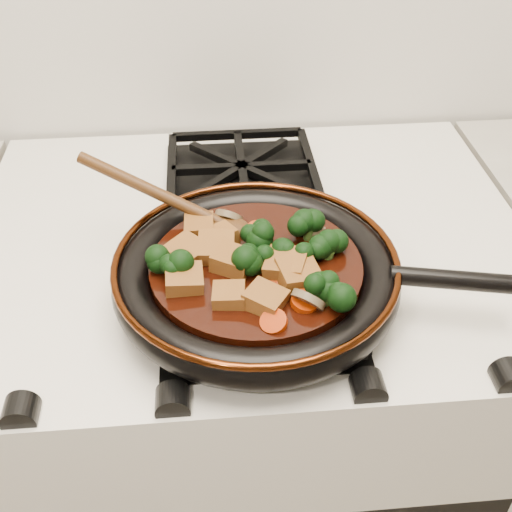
{
  "coord_description": "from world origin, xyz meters",
  "views": [
    {
      "loc": [
        -0.05,
        0.99,
        1.42
      ],
      "look_at": [
        -0.0,
        1.56,
        0.97
      ],
      "focal_mm": 45.0,
      "sensor_mm": 36.0,
      "label": 1
    }
  ],
  "objects": [
    {
      "name": "stove",
      "position": [
        0.0,
        1.69,
        0.45
      ],
      "size": [
        0.76,
        0.6,
        0.9
      ],
      "primitive_type": "cube",
      "color": "silver",
      "rests_on": "ground"
    },
    {
      "name": "burner_grate_front",
      "position": [
        0.0,
        1.55,
        0.91
      ],
      "size": [
        0.23,
        0.23,
        0.03
      ],
      "primitive_type": null,
      "color": "black",
      "rests_on": "stove"
    },
    {
      "name": "burner_grate_back",
      "position": [
        0.0,
        1.83,
        0.91
      ],
      "size": [
        0.23,
        0.23,
        0.03
      ],
      "primitive_type": null,
      "color": "black",
      "rests_on": "stove"
    },
    {
      "name": "skillet",
      "position": [
        -0.0,
        1.56,
        0.94
      ],
      "size": [
        0.45,
        0.33,
        0.05
      ],
      "rotation": [
        0.0,
        0.0,
        -0.21
      ],
      "color": "black",
      "rests_on": "burner_grate_front"
    },
    {
      "name": "braising_sauce",
      "position": [
        -0.0,
        1.56,
        0.95
      ],
      "size": [
        0.24,
        0.24,
        0.02
      ],
      "primitive_type": "cylinder",
      "color": "black",
      "rests_on": "skillet"
    },
    {
      "name": "tofu_cube_0",
      "position": [
        -0.04,
        1.6,
        0.97
      ],
      "size": [
        0.05,
        0.05,
        0.03
      ],
      "primitive_type": "cube",
      "rotation": [
        -0.1,
        -0.08,
        0.51
      ],
      "color": "brown",
      "rests_on": "braising_sauce"
    },
    {
      "name": "tofu_cube_1",
      "position": [
        0.03,
        1.54,
        0.97
      ],
      "size": [
        0.06,
        0.06,
        0.03
      ],
      "primitive_type": "cube",
      "rotation": [
        -0.12,
        -0.06,
        1.23
      ],
      "color": "brown",
      "rests_on": "braising_sauce"
    },
    {
      "name": "tofu_cube_2",
      "position": [
        0.04,
        1.52,
        0.97
      ],
      "size": [
        0.05,
        0.05,
        0.03
      ],
      "primitive_type": "cube",
      "rotation": [
        0.12,
        -0.09,
        1.78
      ],
      "color": "brown",
      "rests_on": "braising_sauce"
    },
    {
      "name": "tofu_cube_3",
      "position": [
        -0.08,
        1.53,
        0.97
      ],
      "size": [
        0.04,
        0.04,
        0.03
      ],
      "primitive_type": "cube",
      "rotation": [
        0.08,
        0.07,
        0.04
      ],
      "color": "brown",
      "rests_on": "braising_sauce"
    },
    {
      "name": "tofu_cube_4",
      "position": [
        -0.08,
        1.57,
        0.97
      ],
      "size": [
        0.06,
        0.06,
        0.03
      ],
      "primitive_type": "cube",
      "rotation": [
        0.07,
        -0.04,
        0.8
      ],
      "color": "brown",
      "rests_on": "braising_sauce"
    },
    {
      "name": "tofu_cube_5",
      "position": [
        -0.07,
        1.62,
        0.97
      ],
      "size": [
        0.04,
        0.04,
        0.02
      ],
      "primitive_type": "cube",
      "rotation": [
        -0.06,
        -0.06,
        1.54
      ],
      "color": "brown",
      "rests_on": "braising_sauce"
    },
    {
      "name": "tofu_cube_6",
      "position": [
        -0.04,
        1.5,
        0.97
      ],
      "size": [
        0.04,
        0.04,
        0.02
      ],
      "primitive_type": "cube",
      "rotation": [
        -0.03,
        0.05,
        3.04
      ],
      "color": "brown",
      "rests_on": "braising_sauce"
    },
    {
      "name": "tofu_cube_7",
      "position": [
        -0.03,
        1.55,
        0.97
      ],
      "size": [
        0.06,
        0.05,
        0.03
      ],
      "primitive_type": "cube",
      "rotation": [
        0.02,
        -0.05,
        2.65
      ],
      "color": "brown",
      "rests_on": "braising_sauce"
    },
    {
      "name": "tofu_cube_8",
      "position": [
        -0.05,
        1.58,
        0.97
      ],
      "size": [
        0.05,
        0.05,
        0.03
      ],
      "primitive_type": "cube",
      "rotation": [
        -0.09,
        -0.01,
        3.06
      ],
      "color": "brown",
      "rests_on": "braising_sauce"
    },
    {
      "name": "tofu_cube_9",
      "position": [
        0.0,
        1.49,
        0.97
      ],
      "size": [
        0.06,
        0.05,
        0.03
      ],
      "primitive_type": "cube",
      "rotation": [
        0.11,
        0.04,
        0.98
      ],
      "color": "brown",
      "rests_on": "braising_sauce"
    },
    {
      "name": "broccoli_floret_0",
      "position": [
        0.04,
        1.55,
        0.97
      ],
      "size": [
        0.08,
        0.07,
        0.06
      ],
      "primitive_type": null,
      "rotation": [
        0.23,
        0.04,
        1.86
      ],
      "color": "black",
      "rests_on": "braising_sauce"
    },
    {
      "name": "broccoli_floret_1",
      "position": [
        -0.0,
        1.59,
        0.97
      ],
      "size": [
        0.09,
        0.09,
        0.07
      ],
      "primitive_type": null,
      "rotation": [
        -0.22,
        -0.05,
        0.95
      ],
      "color": "black",
      "rests_on": "braising_sauce"
    },
    {
      "name": "broccoli_floret_2",
      "position": [
        0.06,
        1.6,
        0.97
      ],
      "size": [
        0.07,
        0.07,
        0.06
      ],
      "primitive_type": null,
      "rotation": [
        0.02,
        -0.07,
        1.7
      ],
      "color": "black",
      "rests_on": "braising_sauce"
    },
    {
      "name": "broccoli_floret_3",
      "position": [
        -0.0,
        1.54,
        0.97
      ],
      "size": [
        0.08,
        0.09,
        0.07
      ],
      "primitive_type": null,
      "rotation": [
        0.08,
        0.23,
        1.94
      ],
      "color": "black",
      "rests_on": "braising_sauce"
    },
    {
      "name": "broccoli_floret_4",
      "position": [
        0.06,
        1.48,
        0.97
      ],
      "size": [
        0.09,
        0.08,
        0.08
      ],
      "primitive_type": null,
      "rotation": [
        0.19,
        0.24,
        0.46
      ],
      "color": "black",
      "rests_on": "braising_sauce"
    },
    {
      "name": "broccoli_floret_5",
      "position": [
        -0.1,
        1.54,
        0.97
      ],
      "size": [
        0.08,
        0.08,
        0.07
      ],
      "primitive_type": null,
      "rotation": [
        0.21,
        0.17,
        2.94
      ],
      "color": "black",
      "rests_on": "braising_sauce"
    },
    {
      "name": "broccoli_floret_6",
      "position": [
        0.08,
        1.56,
        0.97
      ],
      "size": [
        0.08,
        0.08,
        0.06
      ],
      "primitive_type": null,
      "rotation": [
        -0.07,
        -0.17,
        2.82
      ],
      "color": "black",
      "rests_on": "braising_sauce"
    },
    {
      "name": "carrot_coin_0",
      "position": [
        0.02,
        1.53,
        0.96
      ],
      "size": [
        0.04,
        0.03,
        0.03
      ],
      "primitive_type": "cylinder",
      "rotation": [
        0.33,
        -0.29,
        0.0
      ],
      "color": "#A12804",
      "rests_on": "braising_sauce"
    },
    {
      "name": "carrot_coin_1",
      "position": [
        0.01,
        1.46,
        0.96
      ],
      "size": [
        0.03,
        0.03,
        0.02
      ],
      "primitive_type": "cylinder",
      "rotation": [
        0.31,
        -0.31,
        0.0
      ],
      "color": "#A12804",
      "rests_on": "braising_sauce"
    },
    {
      "name": "carrot_coin_2",
      "position": [
        0.0,
        1.61,
        0.96
      ],
      "size": [
        0.03,
        0.03,
        0.02
      ],
      "primitive_type": "cylinder",
      "rotation": [
        0.25,
        -0.15,
        0.0
      ],
      "color": "#A12804",
      "rests_on": "braising_sauce"
    },
    {
      "name": "carrot_coin_3",
      "position": [
        0.04,
        1.48,
        0.96
      ],
      "size": [
        0.03,
        0.03,
        0.02
      ],
      "primitive_type": "cylinder",
      "rotation": [
        0.14,
        0.14,
        0.0
      ],
      "color": "#A12804",
      "rests_on": "braising_sauce"
    },
    {
      "name": "mushroom_slice_0",
      "position": [
        0.05,
        1.48,
        0.97
      ],
      "size": [
        0.05,
        0.05,
        0.04
      ],
      "primitive_type": "cylinder",
      "rotation": [
        0.98,
        0.0,
        2.48
      ],
      "color": "brown",
      "rests_on": "braising_sauce"
    },
    {
      "name": "mushroom_slice_1",
      "position": [
        0.07,
        1.61,
        0.97
      ],
      "size": [
        0.05,
        0.05,
        0.02
      ],
      "primitive_type": "cylinder",
      "rotation": [
        0.43,
        0.0,
        2.57
      ],
      "color": "brown",
      "rests_on": "braising_sauce"
    },
    {
      "name": "mushroom_slice_2",
      "position": [
        -0.03,
        1.64,
        0.97
      ],
      "size": [
        0.04,
        0.04,
        0.03
      ],
      "primitive_type": "cylinder",
      "rotation": [
        0.89,
        0.0,
        2.69
      ],
      "color": "brown",
      "rests_on": "braising_sauce"
    },
    {
      "name": "wooden_spoon",
      "position": [
        -0.08,
        1.65,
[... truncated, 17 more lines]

